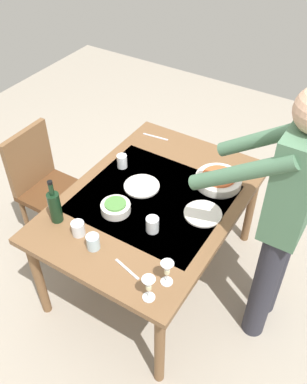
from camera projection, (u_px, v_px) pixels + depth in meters
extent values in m
plane|color=#9E9384|center=(154.00, 271.00, 3.12)|extent=(6.00, 6.00, 0.00)
cube|color=brown|center=(154.00, 200.00, 2.65)|extent=(1.45, 1.03, 0.04)
cube|color=beige|center=(154.00, 198.00, 2.63)|extent=(0.80, 0.87, 0.00)
cylinder|color=brown|center=(149.00, 168.00, 3.48)|extent=(0.06, 0.06, 0.69)
cylinder|color=brown|center=(39.00, 278.00, 2.65)|extent=(0.06, 0.06, 0.69)
cylinder|color=brown|center=(251.00, 207.00, 3.13)|extent=(0.06, 0.06, 0.69)
cylinder|color=brown|center=(160.00, 348.00, 2.30)|extent=(0.06, 0.06, 0.69)
cube|color=#523019|center=(53.00, 193.00, 3.09)|extent=(0.40, 0.40, 0.04)
cube|color=brown|center=(29.00, 158.00, 3.00)|extent=(0.40, 0.04, 0.45)
cylinder|color=brown|center=(56.00, 194.00, 3.41)|extent=(0.04, 0.04, 0.43)
cylinder|color=brown|center=(26.00, 220.00, 3.20)|extent=(0.04, 0.04, 0.43)
cylinder|color=brown|center=(89.00, 210.00, 3.28)|extent=(0.04, 0.04, 0.43)
cylinder|color=brown|center=(60.00, 237.00, 3.06)|extent=(0.04, 0.04, 0.43)
cylinder|color=#2D2D38|center=(264.00, 287.00, 2.48)|extent=(0.14, 0.14, 0.88)
cylinder|color=#2D2D38|center=(275.00, 264.00, 2.61)|extent=(0.14, 0.14, 0.88)
cube|color=#4C7556|center=(298.00, 182.00, 2.05)|extent=(0.36, 0.20, 0.60)
cylinder|color=#4C7556|center=(240.00, 173.00, 1.99)|extent=(0.08, 0.52, 0.40)
cylinder|color=#4C7556|center=(266.00, 138.00, 2.21)|extent=(0.08, 0.52, 0.40)
cylinder|color=black|center=(55.00, 207.00, 2.42)|extent=(0.07, 0.07, 0.20)
cylinder|color=black|center=(51.00, 189.00, 2.33)|extent=(0.03, 0.03, 0.08)
cylinder|color=black|center=(50.00, 183.00, 2.30)|extent=(0.03, 0.03, 0.02)
cylinder|color=white|center=(149.00, 297.00, 2.08)|extent=(0.06, 0.06, 0.01)
cylinder|color=white|center=(149.00, 293.00, 2.06)|extent=(0.01, 0.01, 0.07)
cone|color=white|center=(149.00, 284.00, 2.01)|extent=(0.07, 0.07, 0.07)
cylinder|color=beige|center=(149.00, 287.00, 2.03)|extent=(0.03, 0.03, 0.03)
cylinder|color=white|center=(167.00, 282.00, 2.15)|extent=(0.06, 0.06, 0.01)
cylinder|color=white|center=(167.00, 277.00, 2.13)|extent=(0.01, 0.01, 0.07)
cone|color=white|center=(167.00, 268.00, 2.08)|extent=(0.07, 0.07, 0.07)
cylinder|color=beige|center=(167.00, 271.00, 2.10)|extent=(0.03, 0.03, 0.03)
cylinder|color=silver|center=(152.00, 225.00, 2.39)|extent=(0.08, 0.08, 0.09)
cylinder|color=silver|center=(93.00, 242.00, 2.30)|extent=(0.07, 0.07, 0.09)
cylinder|color=silver|center=(78.00, 228.00, 2.38)|extent=(0.08, 0.08, 0.09)
cylinder|color=silver|center=(122.00, 161.00, 2.84)|extent=(0.07, 0.07, 0.09)
cylinder|color=silver|center=(218.00, 180.00, 2.72)|extent=(0.30, 0.30, 0.05)
cylinder|color=#C6562D|center=(219.00, 178.00, 2.70)|extent=(0.22, 0.22, 0.03)
cylinder|color=silver|center=(116.00, 208.00, 2.53)|extent=(0.18, 0.18, 0.05)
cylinder|color=#4C843D|center=(115.00, 205.00, 2.51)|extent=(0.13, 0.13, 0.03)
cylinder|color=silver|center=(142.00, 186.00, 2.71)|extent=(0.23, 0.23, 0.01)
cylinder|color=silver|center=(203.00, 214.00, 2.52)|extent=(0.23, 0.23, 0.01)
cube|color=silver|center=(156.00, 137.00, 3.13)|extent=(0.04, 0.20, 0.00)
cube|color=silver|center=(127.00, 269.00, 2.21)|extent=(0.06, 0.18, 0.00)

